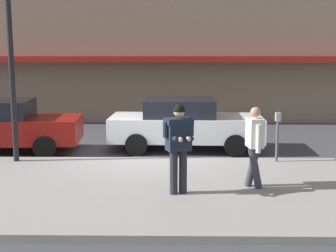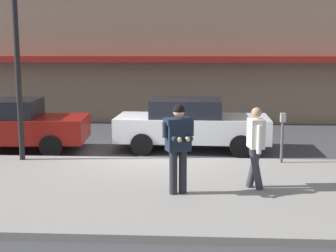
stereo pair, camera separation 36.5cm
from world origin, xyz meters
The scene contains 9 objects.
ground_plane centered at (0.00, 0.00, 0.00)m, with size 80.00×80.00×0.00m, color #3D3D42.
sidewalk centered at (1.00, -2.85, 0.07)m, with size 32.00×5.30×0.14m, color gray.
curb_paint_line centered at (1.00, 0.05, 0.00)m, with size 28.00×0.12×0.01m, color silver.
parked_sedan_near centered at (-4.28, 0.98, 0.79)m, with size 4.62×2.17×1.54m.
parked_sedan_mid centered at (1.11, 1.42, 0.79)m, with size 4.56×2.05×1.54m.
man_texting_on_phone centered at (0.89, -3.34, 1.25)m, with size 0.61×0.65×1.81m.
pedestrian_in_light_coat centered at (2.46, -2.88, 1.11)m, with size 0.37×0.59×1.70m.
street_lamp_post centered at (-3.29, -0.65, 3.14)m, with size 0.36×0.36×4.88m.
parking_meter centered at (3.43, -0.60, 0.97)m, with size 0.12×0.18×1.27m.
Camera 1 is at (0.82, -12.37, 3.01)m, focal length 50.00 mm.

